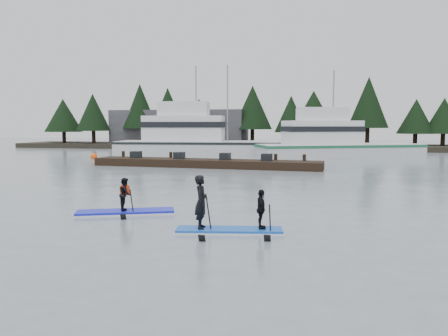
% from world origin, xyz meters
% --- Properties ---
extents(ground, '(160.00, 160.00, 0.00)m').
position_xyz_m(ground, '(0.00, 0.00, 0.00)').
color(ground, slate).
rests_on(ground, ground).
extents(far_shore, '(70.00, 8.00, 0.60)m').
position_xyz_m(far_shore, '(0.00, 42.00, 0.30)').
color(far_shore, '#2D281E').
rests_on(far_shore, ground).
extents(treeline, '(60.00, 4.00, 8.00)m').
position_xyz_m(treeline, '(0.00, 42.00, 0.00)').
color(treeline, black).
rests_on(treeline, ground).
extents(waterfront_building, '(18.00, 6.00, 5.00)m').
position_xyz_m(waterfront_building, '(-14.00, 44.00, 2.50)').
color(waterfront_building, '#4C4C51').
rests_on(waterfront_building, ground).
extents(fishing_boat_large, '(18.70, 7.04, 10.23)m').
position_xyz_m(fishing_boat_large, '(-7.80, 31.06, 0.78)').
color(fishing_boat_large, silver).
rests_on(fishing_boat_large, ground).
extents(fishing_boat_medium, '(16.00, 10.12, 9.09)m').
position_xyz_m(fishing_boat_medium, '(5.96, 29.48, 0.66)').
color(fishing_boat_medium, silver).
rests_on(fishing_boat_medium, ground).
extents(floating_dock, '(16.86, 3.39, 0.56)m').
position_xyz_m(floating_dock, '(-3.71, 17.24, 0.28)').
color(floating_dock, black).
rests_on(floating_dock, ground).
extents(buoy_a, '(0.62, 0.62, 0.62)m').
position_xyz_m(buoy_a, '(-15.58, 23.02, 0.00)').
color(buoy_a, '#FF520C').
rests_on(buoy_a, ground).
extents(buoy_b, '(0.49, 0.49, 0.49)m').
position_xyz_m(buoy_b, '(0.66, 21.05, 0.00)').
color(buoy_b, '#FF520C').
rests_on(buoy_b, ground).
extents(paddleboard_solo, '(3.36, 1.93, 1.75)m').
position_xyz_m(paddleboard_solo, '(-2.33, 0.55, 0.35)').
color(paddleboard_solo, '#161DCF').
rests_on(paddleboard_solo, ground).
extents(paddleboard_duo, '(3.10, 1.38, 2.15)m').
position_xyz_m(paddleboard_duo, '(1.57, -1.27, 0.56)').
color(paddleboard_duo, blue).
rests_on(paddleboard_duo, ground).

